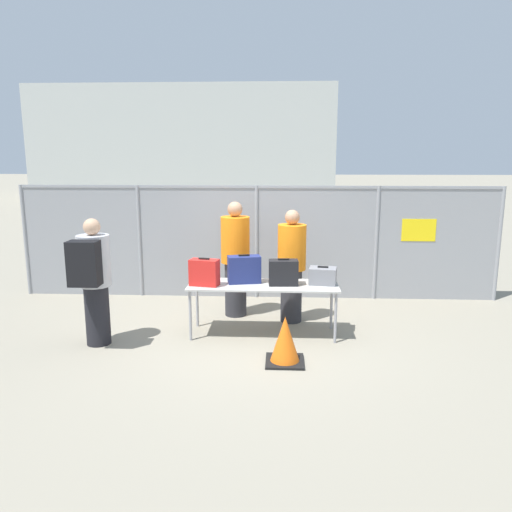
{
  "coord_description": "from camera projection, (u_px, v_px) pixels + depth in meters",
  "views": [
    {
      "loc": [
        0.44,
        -6.87,
        2.59
      ],
      "look_at": [
        0.06,
        0.67,
        1.05
      ],
      "focal_mm": 35.0,
      "sensor_mm": 36.0,
      "label": 1
    }
  ],
  "objects": [
    {
      "name": "ground_plane",
      "position": [
        250.0,
        336.0,
        7.27
      ],
      "size": [
        120.0,
        120.0,
        0.0
      ],
      "primitive_type": "plane",
      "color": "gray"
    },
    {
      "name": "fence_section",
      "position": [
        258.0,
        240.0,
        9.05
      ],
      "size": [
        8.68,
        0.07,
        2.05
      ],
      "color": "gray",
      "rests_on": "ground_plane"
    },
    {
      "name": "inspection_table",
      "position": [
        263.0,
        288.0,
        7.19
      ],
      "size": [
        2.15,
        0.7,
        0.76
      ],
      "color": "#B2B2AD",
      "rests_on": "ground_plane"
    },
    {
      "name": "suitcase_red",
      "position": [
        204.0,
        272.0,
        7.08
      ],
      "size": [
        0.44,
        0.28,
        0.4
      ],
      "color": "red",
      "rests_on": "inspection_table"
    },
    {
      "name": "suitcase_navy",
      "position": [
        244.0,
        269.0,
        7.23
      ],
      "size": [
        0.5,
        0.31,
        0.42
      ],
      "color": "navy",
      "rests_on": "inspection_table"
    },
    {
      "name": "suitcase_black",
      "position": [
        283.0,
        272.0,
        7.11
      ],
      "size": [
        0.43,
        0.24,
        0.39
      ],
      "color": "black",
      "rests_on": "inspection_table"
    },
    {
      "name": "suitcase_grey",
      "position": [
        323.0,
        276.0,
        7.18
      ],
      "size": [
        0.42,
        0.34,
        0.26
      ],
      "color": "slate",
      "rests_on": "inspection_table"
    },
    {
      "name": "traveler_hooded",
      "position": [
        93.0,
        277.0,
        6.72
      ],
      "size": [
        0.44,
        0.67,
        1.76
      ],
      "rotation": [
        0.0,
        0.0,
        0.27
      ],
      "color": "black",
      "rests_on": "ground_plane"
    },
    {
      "name": "security_worker_near",
      "position": [
        292.0,
        265.0,
        7.73
      ],
      "size": [
        0.44,
        0.44,
        1.77
      ],
      "rotation": [
        0.0,
        0.0,
        3.42
      ],
      "color": "#2D2D33",
      "rests_on": "ground_plane"
    },
    {
      "name": "security_worker_far",
      "position": [
        235.0,
        258.0,
        8.03
      ],
      "size": [
        0.46,
        0.46,
        1.86
      ],
      "rotation": [
        0.0,
        0.0,
        3.22
      ],
      "color": "#2D2D33",
      "rests_on": "ground_plane"
    },
    {
      "name": "utility_trailer",
      "position": [
        282.0,
        255.0,
        10.99
      ],
      "size": [
        3.66,
        2.08,
        0.73
      ],
      "color": "silver",
      "rests_on": "ground_plane"
    },
    {
      "name": "distant_hangar",
      "position": [
        195.0,
        146.0,
        31.35
      ],
      "size": [
        16.65,
        10.29,
        6.27
      ],
      "color": "#B2B7B2",
      "rests_on": "ground_plane"
    },
    {
      "name": "traffic_cone",
      "position": [
        285.0,
        341.0,
        6.28
      ],
      "size": [
        0.49,
        0.49,
        0.61
      ],
      "color": "black",
      "rests_on": "ground_plane"
    }
  ]
}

